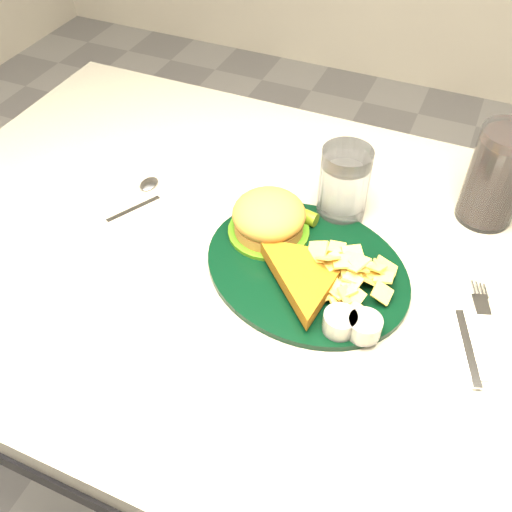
{
  "coord_description": "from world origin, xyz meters",
  "views": [
    {
      "loc": [
        0.23,
        -0.56,
        1.36
      ],
      "look_at": [
        0.01,
        -0.06,
        0.8
      ],
      "focal_mm": 40.0,
      "sensor_mm": 36.0,
      "label": 1
    }
  ],
  "objects_px": {
    "fork_napkin": "(469,342)",
    "cola_glass": "(497,176)",
    "dinner_plate": "(308,254)",
    "water_glass": "(344,184)",
    "table": "(265,386)"
  },
  "relations": [
    {
      "from": "table",
      "to": "cola_glass",
      "type": "height_order",
      "value": "cola_glass"
    },
    {
      "from": "table",
      "to": "cola_glass",
      "type": "relative_size",
      "value": 7.5
    },
    {
      "from": "water_glass",
      "to": "table",
      "type": "bearing_deg",
      "value": -119.52
    },
    {
      "from": "dinner_plate",
      "to": "cola_glass",
      "type": "xyz_separation_m",
      "value": [
        0.22,
        0.23,
        0.04
      ]
    },
    {
      "from": "cola_glass",
      "to": "fork_napkin",
      "type": "bearing_deg",
      "value": -85.75
    },
    {
      "from": "fork_napkin",
      "to": "cola_glass",
      "type": "bearing_deg",
      "value": 73.8
    },
    {
      "from": "dinner_plate",
      "to": "cola_glass",
      "type": "relative_size",
      "value": 1.95
    },
    {
      "from": "table",
      "to": "dinner_plate",
      "type": "relative_size",
      "value": 3.84
    },
    {
      "from": "dinner_plate",
      "to": "fork_napkin",
      "type": "distance_m",
      "value": 0.24
    },
    {
      "from": "water_glass",
      "to": "fork_napkin",
      "type": "height_order",
      "value": "water_glass"
    },
    {
      "from": "water_glass",
      "to": "cola_glass",
      "type": "bearing_deg",
      "value": 22.25
    },
    {
      "from": "dinner_plate",
      "to": "water_glass",
      "type": "xyz_separation_m",
      "value": [
        0.01,
        0.14,
        0.03
      ]
    },
    {
      "from": "dinner_plate",
      "to": "water_glass",
      "type": "bearing_deg",
      "value": 106.47
    },
    {
      "from": "dinner_plate",
      "to": "fork_napkin",
      "type": "relative_size",
      "value": 1.98
    },
    {
      "from": "cola_glass",
      "to": "dinner_plate",
      "type": "bearing_deg",
      "value": -133.99
    }
  ]
}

